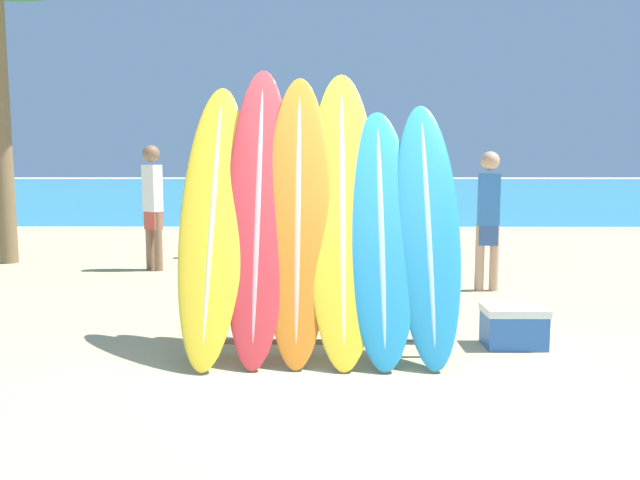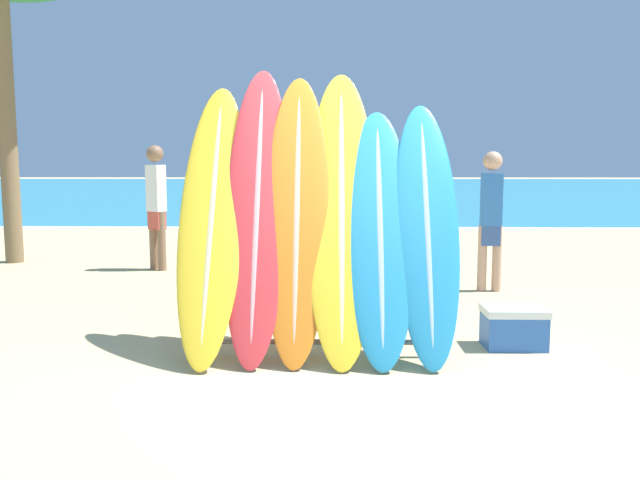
{
  "view_description": "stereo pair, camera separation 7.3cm",
  "coord_description": "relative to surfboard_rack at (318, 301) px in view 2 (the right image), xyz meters",
  "views": [
    {
      "loc": [
        -0.29,
        -4.43,
        1.51
      ],
      "look_at": [
        -0.33,
        1.2,
        0.84
      ],
      "focal_mm": 35.0,
      "sensor_mm": 36.0,
      "label": 1
    },
    {
      "loc": [
        -0.21,
        -4.43,
        1.51
      ],
      "look_at": [
        -0.33,
        1.2,
        0.84
      ],
      "focal_mm": 35.0,
      "sensor_mm": 36.0,
      "label": 2
    }
  ],
  "objects": [
    {
      "name": "surfboard_slot_3",
      "position": [
        0.19,
        0.15,
        0.71
      ],
      "size": [
        0.57,
        1.21,
        2.32
      ],
      "color": "yellow",
      "rests_on": "ground_plane"
    },
    {
      "name": "ocean_water",
      "position": [
        0.33,
        39.58,
        -0.45
      ],
      "size": [
        120.0,
        60.0,
        0.01
      ],
      "color": "teal",
      "rests_on": "ground_plane"
    },
    {
      "name": "surfboard_slot_0",
      "position": [
        -0.85,
        0.12,
        0.65
      ],
      "size": [
        0.53,
        1.25,
        2.21
      ],
      "color": "yellow",
      "rests_on": "ground_plane"
    },
    {
      "name": "cooler_box",
      "position": [
        1.63,
        0.3,
        -0.28
      ],
      "size": [
        0.51,
        0.37,
        0.34
      ],
      "color": "#2D60B7",
      "rests_on": "ground_plane"
    },
    {
      "name": "surfboard_rack",
      "position": [
        0.0,
        0.0,
        0.0
      ],
      "size": [
        2.03,
        0.04,
        0.83
      ],
      "color": "slate",
      "rests_on": "ground_plane"
    },
    {
      "name": "surfboard_slot_4",
      "position": [
        0.49,
        0.06,
        0.54
      ],
      "size": [
        0.54,
        1.06,
        1.98
      ],
      "color": "teal",
      "rests_on": "ground_plane"
    },
    {
      "name": "ground_plane",
      "position": [
        0.33,
        -0.4,
        -0.45
      ],
      "size": [
        160.0,
        160.0,
        0.0
      ],
      "primitive_type": "plane",
      "color": "tan"
    },
    {
      "name": "person_near_water",
      "position": [
        -0.23,
        5.34,
        0.53
      ],
      "size": [
        0.24,
        0.3,
        1.79
      ],
      "rotation": [
        0.0,
        0.0,
        4.94
      ],
      "color": "tan",
      "rests_on": "ground_plane"
    },
    {
      "name": "person_far_right",
      "position": [
        2.02,
        2.68,
        0.47
      ],
      "size": [
        0.28,
        0.23,
        1.69
      ],
      "rotation": [
        0.0,
        0.0,
        3.05
      ],
      "color": "tan",
      "rests_on": "ground_plane"
    },
    {
      "name": "surfboard_slot_2",
      "position": [
        -0.17,
        0.12,
        0.69
      ],
      "size": [
        0.52,
        1.07,
        2.27
      ],
      "color": "orange",
      "rests_on": "ground_plane"
    },
    {
      "name": "surfboard_slot_1",
      "position": [
        -0.49,
        0.15,
        0.72
      ],
      "size": [
        0.52,
        1.17,
        2.35
      ],
      "color": "red",
      "rests_on": "ground_plane"
    },
    {
      "name": "person_far_left",
      "position": [
        -2.45,
        4.15,
        0.54
      ],
      "size": [
        0.31,
        0.29,
        1.81
      ],
      "rotation": [
        0.0,
        0.0,
        2.52
      ],
      "color": "#846047",
      "rests_on": "ground_plane"
    },
    {
      "name": "person_mid_beach",
      "position": [
        -1.48,
        5.4,
        0.48
      ],
      "size": [
        0.23,
        0.28,
        1.7
      ],
      "rotation": [
        0.0,
        0.0,
        1.23
      ],
      "color": "#A87A5B",
      "rests_on": "ground_plane"
    },
    {
      "name": "surfboard_slot_5",
      "position": [
        0.86,
        0.06,
        0.57
      ],
      "size": [
        0.5,
        1.05,
        2.04
      ],
      "color": "teal",
      "rests_on": "ground_plane"
    }
  ]
}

